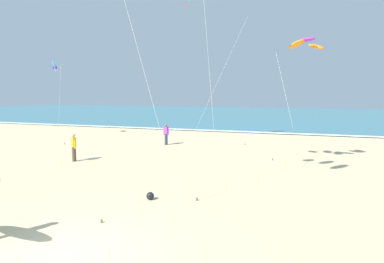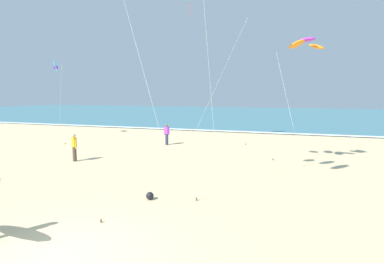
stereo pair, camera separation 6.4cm
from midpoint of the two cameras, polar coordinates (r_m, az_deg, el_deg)
name	(u,v)px [view 1 (the left image)]	position (r m, az deg, el deg)	size (l,w,h in m)	color
ground_plane	(59,261)	(8.47, -23.01, -20.56)	(160.00, 160.00, 0.00)	#CCB789
ocean_water	(272,114)	(61.54, 14.17, 2.99)	(160.00, 60.00, 0.08)	teal
shoreline_foam	(246,132)	(32.14, 9.61, -0.04)	(160.00, 0.98, 0.01)	white
kite_delta_cobalt_mid	(55,66)	(30.90, -23.48, 10.69)	(4.09, 3.83, 6.78)	#2D99DB
kite_arc_violet_far	(306,44)	(17.54, 19.74, 14.60)	(2.62, 2.41, 6.64)	orange
bystander_yellow_top	(74,147)	(19.29, -20.56, -2.66)	(0.44, 0.32, 1.59)	#4C3D2D
bystander_purple_top	(166,134)	(24.02, -4.75, -0.49)	(0.49, 0.26, 1.59)	#2D334C
beach_ball	(150,196)	(11.85, -7.68, -11.39)	(0.28, 0.28, 0.28)	black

